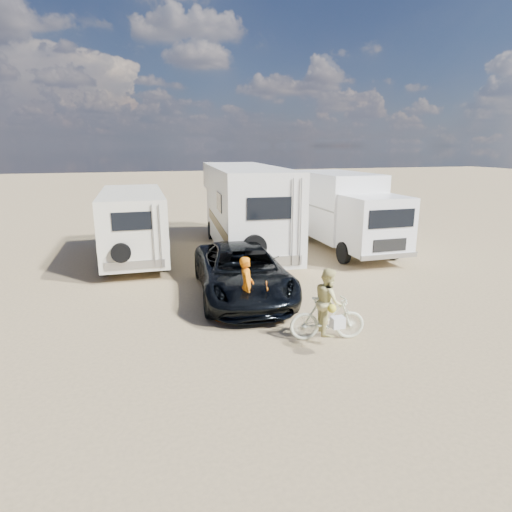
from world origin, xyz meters
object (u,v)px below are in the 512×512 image
object	(u,v)px
bike_man	(247,303)
bike_woman	(327,318)
rider_man	(247,293)
rv_main	(245,210)
box_truck	(346,213)
rider_woman	(328,308)
cooler	(251,271)
rv_left	(134,227)
crate	(269,267)
bike_parked	(396,240)
dark_suv	(242,271)

from	to	relation	value
bike_man	bike_woman	xyz separation A→B (m)	(1.54, -1.55, 0.02)
bike_woman	rider_man	world-z (taller)	rider_man
rv_main	box_truck	size ratio (longest dim) A/B	1.34
rider_woman	box_truck	bearing A→B (deg)	-18.62
bike_woman	rider_man	xyz separation A→B (m)	(-1.54, 1.55, 0.26)
rv_main	cooler	bearing A→B (deg)	-96.68
rv_left	box_truck	xyz separation A→B (m)	(8.90, -0.80, 0.29)
box_truck	cooler	distance (m)	5.92
rv_main	rider_man	size ratio (longest dim) A/B	5.84
rider_woman	crate	distance (m)	5.92
crate	cooler	bearing A→B (deg)	-149.90
bike_parked	rider_woman	bearing A→B (deg)	138.04
bike_man	rider_woman	distance (m)	2.20
dark_suv	cooler	world-z (taller)	dark_suv
bike_man	cooler	bearing A→B (deg)	-2.61
rv_left	cooler	world-z (taller)	rv_left
box_truck	bike_man	xyz separation A→B (m)	(-6.28, -6.50, -1.15)
bike_man	cooler	world-z (taller)	bike_man
box_truck	bike_parked	xyz separation A→B (m)	(2.32, -0.51, -1.26)
bike_man	bike_woman	bearing A→B (deg)	-120.27
rv_left	bike_woman	bearing A→B (deg)	-63.61
box_truck	rider_woman	distance (m)	9.38
rv_left	crate	distance (m)	5.68
rv_main	bike_parked	distance (m)	6.93
dark_suv	cooler	bearing A→B (deg)	71.16
dark_suv	bike_woman	world-z (taller)	dark_suv
box_truck	cooler	world-z (taller)	box_truck
box_truck	crate	distance (m)	4.99
dark_suv	bike_man	xyz separation A→B (m)	(-0.40, -2.00, -0.26)
dark_suv	crate	xyz separation A→B (m)	(1.65, 2.31, -0.61)
rv_left	bike_parked	bearing A→B (deg)	-5.40
crate	rv_left	bearing A→B (deg)	147.44
rider_woman	crate	world-z (taller)	rider_woman
box_truck	dark_suv	bearing A→B (deg)	-142.05
cooler	crate	bearing A→B (deg)	50.24
rv_left	cooler	xyz separation A→B (m)	(3.83, -3.47, -1.17)
cooler	crate	world-z (taller)	cooler
rv_main	bike_man	xyz separation A→B (m)	(-1.99, -7.49, -1.31)
dark_suv	crate	world-z (taller)	dark_suv
bike_parked	crate	size ratio (longest dim) A/B	3.76
bike_man	crate	size ratio (longest dim) A/B	4.77
bike_woman	bike_parked	distance (m)	10.34
rider_woman	bike_parked	bearing A→B (deg)	-31.24
rv_main	bike_parked	world-z (taller)	rv_main
rv_left	rider_man	bearing A→B (deg)	-69.03
rv_main	crate	bearing A→B (deg)	-83.51
rv_left	cooler	bearing A→B (deg)	-40.99
box_truck	crate	xyz separation A→B (m)	(-4.22, -2.19, -1.50)
rv_main	bike_parked	bearing A→B (deg)	-7.42
rv_left	bike_woman	distance (m)	9.81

